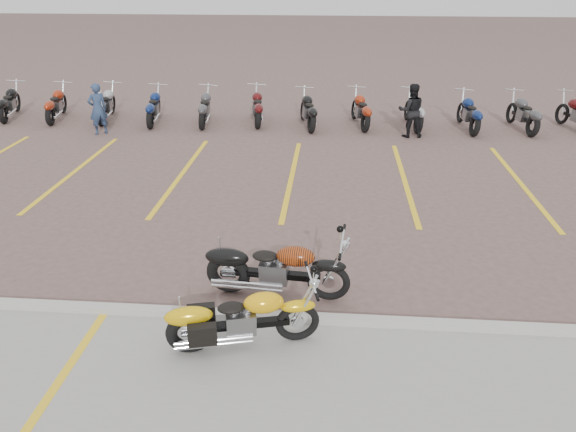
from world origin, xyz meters
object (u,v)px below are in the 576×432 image
(person_a, at_px, (98,109))
(bollard, at_px, (100,106))
(flame_cruiser, at_px, (274,270))
(person_b, at_px, (411,111))
(yellow_cruiser, at_px, (240,320))

(person_a, xyz_separation_m, bollard, (-0.53, 1.44, -0.26))
(flame_cruiser, bearing_deg, bollard, 128.71)
(person_a, distance_m, person_b, 9.28)
(yellow_cruiser, relative_size, bollard, 2.02)
(flame_cruiser, height_order, person_a, person_a)
(yellow_cruiser, height_order, person_b, person_b)
(flame_cruiser, relative_size, person_b, 1.43)
(flame_cruiser, xyz_separation_m, person_a, (-6.19, 8.58, 0.31))
(person_a, relative_size, bollard, 1.53)
(yellow_cruiser, xyz_separation_m, flame_cruiser, (0.32, 1.30, 0.04))
(yellow_cruiser, bearing_deg, bollard, 105.35)
(person_b, bearing_deg, person_a, -1.05)
(yellow_cruiser, bearing_deg, flame_cruiser, 62.09)
(person_b, xyz_separation_m, bollard, (-9.80, 0.97, -0.28))
(flame_cruiser, bearing_deg, person_a, 130.68)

